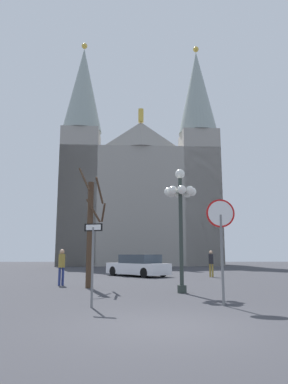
{
  "coord_description": "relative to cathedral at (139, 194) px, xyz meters",
  "views": [
    {
      "loc": [
        -0.71,
        -7.81,
        1.52
      ],
      "look_at": [
        -0.11,
        20.96,
        6.55
      ],
      "focal_mm": 33.01,
      "sensor_mm": 36.0,
      "label": 1
    }
  ],
  "objects": [
    {
      "name": "ground_plane",
      "position": [
        0.34,
        -40.77,
        -9.76
      ],
      "size": [
        120.0,
        120.0,
        0.0
      ],
      "primitive_type": "plane",
      "color": "#38383D"
    },
    {
      "name": "cathedral",
      "position": [
        0.0,
        0.0,
        0.0
      ],
      "size": [
        21.11,
        13.94,
        30.62
      ],
      "color": "gray",
      "rests_on": "ground"
    },
    {
      "name": "stop_sign",
      "position": [
        2.22,
        -37.79,
        -7.49
      ],
      "size": [
        0.87,
        0.08,
        3.18
      ],
      "color": "slate",
      "rests_on": "ground"
    },
    {
      "name": "one_way_arrow_sign",
      "position": [
        -1.65,
        -38.04,
        -8.29
      ],
      "size": [
        0.55,
        0.2,
        2.4
      ],
      "color": "slate",
      "rests_on": "ground"
    },
    {
      "name": "street_lamp",
      "position": [
        1.42,
        -34.34,
        -6.26
      ],
      "size": [
        1.33,
        1.33,
        4.97
      ],
      "color": "#2D3833",
      "rests_on": "ground"
    },
    {
      "name": "bare_tree",
      "position": [
        -2.5,
        -32.25,
        -7.15
      ],
      "size": [
        1.38,
        1.36,
        5.52
      ],
      "color": "#473323",
      "rests_on": "ground"
    },
    {
      "name": "parked_car_near_white",
      "position": [
        -0.25,
        -23.96,
        -9.08
      ],
      "size": [
        4.51,
        4.65,
        1.46
      ],
      "color": "silver",
      "rests_on": "ground"
    },
    {
      "name": "pedestrian_walking",
      "position": [
        -4.02,
        -30.97,
        -8.71
      ],
      "size": [
        0.32,
        0.32,
        1.73
      ],
      "color": "navy",
      "rests_on": "ground"
    },
    {
      "name": "pedestrian_standing",
      "position": [
        4.57,
        -24.92,
        -8.72
      ],
      "size": [
        0.32,
        0.32,
        1.72
      ],
      "color": "olive",
      "rests_on": "ground"
    }
  ]
}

